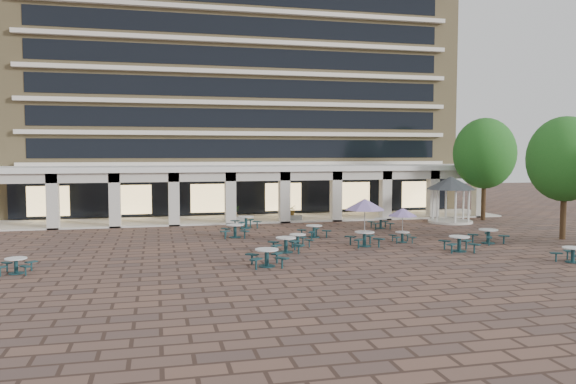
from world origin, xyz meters
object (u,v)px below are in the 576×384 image
Objects in this scene: picnic_table_2 at (459,242)px; planter_left at (234,216)px; picnic_table_0 at (16,264)px; planter_right at (292,215)px; gazebo at (451,188)px; picnic_table_1 at (267,256)px.

planter_left is (-10.40, 15.26, 0.05)m from picnic_table_2.
planter_right reaches higher than picnic_table_0.
planter_left is at bearing 54.67° from picnic_table_0.
gazebo is (6.07, 11.79, 2.18)m from picnic_table_2.
picnic_table_1 is 1.28× the size of planter_left.
picnic_table_2 is (22.47, 0.60, 0.08)m from picnic_table_0.
picnic_table_2 is 0.56× the size of gazebo.
gazebo reaches higher than picnic_table_1.
picnic_table_1 is 0.90× the size of picnic_table_2.
gazebo reaches higher than picnic_table_2.
picnic_table_2 is at bearing -55.71° from planter_left.
picnic_table_2 is (11.15, 1.62, -0.00)m from picnic_table_1.
planter_left is at bearing 168.10° from gazebo.
planter_left reaches higher than planter_right.
picnic_table_0 is 1.09× the size of planter_left.
planter_left is (0.74, 16.88, 0.05)m from picnic_table_1.
gazebo is at bearing 73.93° from picnic_table_2.
picnic_table_2 is 16.33m from planter_right.
picnic_table_0 is at bearing -156.54° from gazebo.
gazebo is (17.22, 13.41, 2.18)m from picnic_table_1.
picnic_table_1 is 0.50× the size of gazebo.
planter_left is at bearing 88.13° from picnic_table_1.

